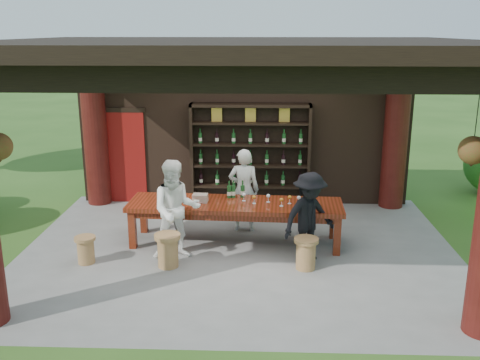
{
  "coord_description": "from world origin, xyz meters",
  "views": [
    {
      "loc": [
        0.34,
        -8.45,
        3.66
      ],
      "look_at": [
        0.0,
        0.4,
        1.15
      ],
      "focal_mm": 40.0,
      "sensor_mm": 36.0,
      "label": 1
    }
  ],
  "objects_px": {
    "wine_shelf": "(250,156)",
    "host": "(244,190)",
    "stool_far_left": "(86,249)",
    "guest_woman": "(176,210)",
    "napkin_basket": "(200,198)",
    "stool_near_right": "(306,253)",
    "tasting_table": "(235,209)",
    "guest_man": "(309,217)",
    "stool_near_left": "(168,249)"
  },
  "relations": [
    {
      "from": "wine_shelf",
      "to": "napkin_basket",
      "type": "distance_m",
      "value": 2.24
    },
    {
      "from": "stool_near_right",
      "to": "host",
      "type": "height_order",
      "value": "host"
    },
    {
      "from": "stool_far_left",
      "to": "napkin_basket",
      "type": "bearing_deg",
      "value": 28.55
    },
    {
      "from": "tasting_table",
      "to": "guest_man",
      "type": "distance_m",
      "value": 1.4
    },
    {
      "from": "tasting_table",
      "to": "stool_near_right",
      "type": "relative_size",
      "value": 7.36
    },
    {
      "from": "tasting_table",
      "to": "stool_near_left",
      "type": "xyz_separation_m",
      "value": [
        -1.02,
        -1.02,
        -0.35
      ]
    },
    {
      "from": "stool_near_right",
      "to": "stool_far_left",
      "type": "height_order",
      "value": "stool_near_right"
    },
    {
      "from": "host",
      "to": "napkin_basket",
      "type": "height_order",
      "value": "host"
    },
    {
      "from": "guest_man",
      "to": "napkin_basket",
      "type": "relative_size",
      "value": 5.71
    },
    {
      "from": "stool_near_left",
      "to": "host",
      "type": "relative_size",
      "value": 0.35
    },
    {
      "from": "tasting_table",
      "to": "stool_far_left",
      "type": "relative_size",
      "value": 8.35
    },
    {
      "from": "stool_far_left",
      "to": "guest_woman",
      "type": "bearing_deg",
      "value": 11.64
    },
    {
      "from": "stool_near_left",
      "to": "wine_shelf",
      "type": "bearing_deg",
      "value": 68.14
    },
    {
      "from": "stool_near_right",
      "to": "napkin_basket",
      "type": "bearing_deg",
      "value": 149.64
    },
    {
      "from": "tasting_table",
      "to": "napkin_basket",
      "type": "xyz_separation_m",
      "value": [
        -0.61,
        0.02,
        0.18
      ]
    },
    {
      "from": "stool_near_left",
      "to": "napkin_basket",
      "type": "relative_size",
      "value": 2.1
    },
    {
      "from": "stool_far_left",
      "to": "guest_man",
      "type": "distance_m",
      "value": 3.64
    },
    {
      "from": "wine_shelf",
      "to": "stool_near_left",
      "type": "bearing_deg",
      "value": -111.86
    },
    {
      "from": "stool_near_left",
      "to": "host",
      "type": "xyz_separation_m",
      "value": [
        1.15,
        1.69,
        0.49
      ]
    },
    {
      "from": "guest_man",
      "to": "host",
      "type": "bearing_deg",
      "value": 96.82
    },
    {
      "from": "tasting_table",
      "to": "stool_far_left",
      "type": "height_order",
      "value": "tasting_table"
    },
    {
      "from": "stool_far_left",
      "to": "guest_woman",
      "type": "xyz_separation_m",
      "value": [
        1.44,
        0.3,
        0.59
      ]
    },
    {
      "from": "wine_shelf",
      "to": "guest_woman",
      "type": "height_order",
      "value": "wine_shelf"
    },
    {
      "from": "guest_man",
      "to": "napkin_basket",
      "type": "height_order",
      "value": "guest_man"
    },
    {
      "from": "tasting_table",
      "to": "guest_man",
      "type": "bearing_deg",
      "value": -28.88
    },
    {
      "from": "guest_woman",
      "to": "stool_near_left",
      "type": "bearing_deg",
      "value": -116.7
    },
    {
      "from": "stool_near_right",
      "to": "guest_woman",
      "type": "relative_size",
      "value": 0.31
    },
    {
      "from": "stool_far_left",
      "to": "guest_man",
      "type": "bearing_deg",
      "value": 4.2
    },
    {
      "from": "guest_man",
      "to": "wine_shelf",
      "type": "bearing_deg",
      "value": 77.6
    },
    {
      "from": "wine_shelf",
      "to": "host",
      "type": "bearing_deg",
      "value": -93.67
    },
    {
      "from": "host",
      "to": "napkin_basket",
      "type": "bearing_deg",
      "value": 43.78
    },
    {
      "from": "stool_far_left",
      "to": "guest_man",
      "type": "height_order",
      "value": "guest_man"
    },
    {
      "from": "stool_near_left",
      "to": "stool_near_right",
      "type": "height_order",
      "value": "stool_near_left"
    },
    {
      "from": "host",
      "to": "guest_woman",
      "type": "bearing_deg",
      "value": 53.57
    },
    {
      "from": "wine_shelf",
      "to": "guest_woman",
      "type": "xyz_separation_m",
      "value": [
        -1.15,
        -2.73,
        -0.27
      ]
    },
    {
      "from": "napkin_basket",
      "to": "stool_near_right",
      "type": "bearing_deg",
      "value": -30.36
    },
    {
      "from": "stool_near_right",
      "to": "host",
      "type": "distance_m",
      "value": 2.04
    },
    {
      "from": "stool_near_right",
      "to": "guest_woman",
      "type": "bearing_deg",
      "value": 169.81
    },
    {
      "from": "tasting_table",
      "to": "host",
      "type": "distance_m",
      "value": 0.69
    },
    {
      "from": "tasting_table",
      "to": "stool_near_left",
      "type": "bearing_deg",
      "value": -135.14
    },
    {
      "from": "stool_far_left",
      "to": "napkin_basket",
      "type": "relative_size",
      "value": 1.73
    },
    {
      "from": "tasting_table",
      "to": "host",
      "type": "bearing_deg",
      "value": 79.01
    },
    {
      "from": "stool_far_left",
      "to": "guest_man",
      "type": "xyz_separation_m",
      "value": [
        3.6,
        0.26,
        0.5
      ]
    },
    {
      "from": "wine_shelf",
      "to": "stool_near_right",
      "type": "distance_m",
      "value": 3.35
    },
    {
      "from": "wine_shelf",
      "to": "stool_near_left",
      "type": "height_order",
      "value": "wine_shelf"
    },
    {
      "from": "wine_shelf",
      "to": "host",
      "type": "distance_m",
      "value": 1.46
    },
    {
      "from": "guest_man",
      "to": "stool_near_right",
      "type": "bearing_deg",
      "value": -132.68
    },
    {
      "from": "host",
      "to": "tasting_table",
      "type": "bearing_deg",
      "value": 81.68
    },
    {
      "from": "tasting_table",
      "to": "stool_near_right",
      "type": "height_order",
      "value": "tasting_table"
    },
    {
      "from": "stool_far_left",
      "to": "host",
      "type": "relative_size",
      "value": 0.29
    }
  ]
}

